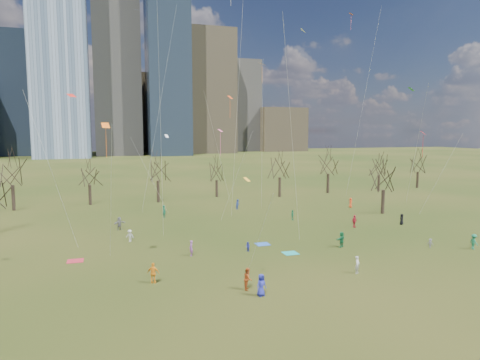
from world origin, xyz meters
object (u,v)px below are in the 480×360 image
object	(u,v)px
blanket_navy	(263,244)
blanket_teal	(290,253)
person_0	(261,285)
person_1	(357,265)
person_2	(248,279)
person_4	(153,273)
blanket_crimson	(75,261)

from	to	relation	value
blanket_navy	blanket_teal	bearing A→B (deg)	-70.35
person_0	person_1	xyz separation A→B (m)	(10.49, 2.46, -0.10)
person_1	person_2	xyz separation A→B (m)	(-11.04, -0.76, 0.11)
blanket_teal	person_0	bearing A→B (deg)	-125.12
blanket_navy	person_4	bearing A→B (deg)	-146.04
person_0	person_1	distance (m)	10.78
blanket_crimson	blanket_navy	bearing A→B (deg)	0.65
person_1	person_4	world-z (taller)	person_4
person_0	person_4	distance (m)	9.69
person_1	person_2	bearing A→B (deg)	143.72
blanket_crimson	person_0	xyz separation A→B (m)	(14.84, -14.51, 0.89)
person_0	person_1	size ratio (longest dim) A/B	1.12
person_2	person_1	bearing A→B (deg)	-60.29
person_2	person_0	bearing A→B (deg)	-136.25
blanket_teal	blanket_crimson	bearing A→B (deg)	169.33
blanket_teal	blanket_navy	xyz separation A→B (m)	(-1.57, 4.40, 0.00)
blanket_navy	person_0	distance (m)	15.84
blanket_teal	blanket_navy	world-z (taller)	same
blanket_teal	person_2	world-z (taller)	person_2
person_0	person_2	world-z (taller)	person_2
person_1	blanket_crimson	bearing A→B (deg)	114.31
blanket_crimson	person_4	bearing A→B (deg)	-52.37
blanket_navy	person_1	distance (m)	13.21
blanket_teal	person_4	world-z (taller)	person_4
person_2	blanket_navy	bearing A→B (deg)	0.14
blanket_navy	person_2	world-z (taller)	person_2
blanket_crimson	person_0	bearing A→B (deg)	-44.37
blanket_crimson	person_4	xyz separation A→B (m)	(6.90, -8.95, 0.91)
blanket_teal	blanket_crimson	distance (m)	22.50
blanket_crimson	person_0	world-z (taller)	person_0
person_0	person_4	size ratio (longest dim) A/B	0.99
person_2	person_4	world-z (taller)	person_2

